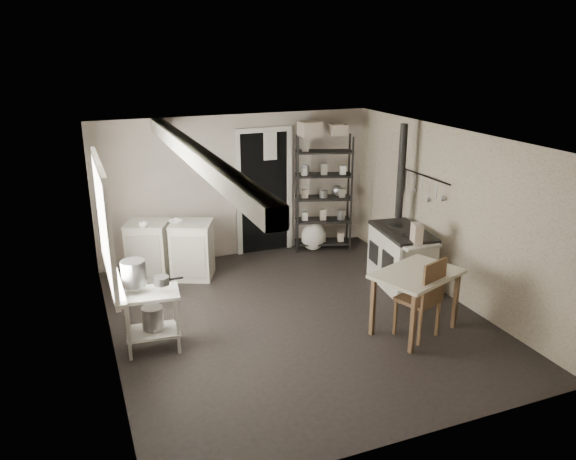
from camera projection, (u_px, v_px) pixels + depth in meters
name	position (u px, v px, depth m)	size (l,w,h in m)	color
floor	(297.00, 318.00, 7.19)	(5.00, 5.00, 0.00)	black
ceiling	(298.00, 139.00, 6.46)	(5.00, 5.00, 0.00)	beige
wall_back	(237.00, 187.00, 9.02)	(4.50, 0.02, 2.30)	#B2A597
wall_front	(414.00, 325.00, 4.62)	(4.50, 0.02, 2.30)	#B2A597
wall_left	(104.00, 259.00, 6.03)	(0.02, 5.00, 2.30)	#B2A597
wall_right	(450.00, 213.00, 7.62)	(0.02, 5.00, 2.30)	#B2A597
window	(102.00, 222.00, 6.11)	(0.12, 1.76, 1.28)	beige
doorway	(264.00, 193.00, 9.20)	(0.96, 0.10, 2.08)	beige
ceiling_beam	(195.00, 155.00, 6.07)	(0.18, 5.00, 0.18)	beige
wallpaper_panel	(449.00, 214.00, 7.61)	(0.01, 5.00, 2.30)	#B8AD95
utensil_rail	(423.00, 176.00, 7.99)	(0.06, 1.20, 0.44)	#ACACAE
prep_table	(152.00, 317.00, 6.35)	(0.62, 0.45, 0.71)	beige
stockpot	(134.00, 273.00, 6.19)	(0.27, 0.27, 0.29)	#ACACAE
saucepan	(162.00, 281.00, 6.21)	(0.17, 0.17, 0.09)	#ACACAE
bucket	(153.00, 318.00, 6.38)	(0.24, 0.24, 0.26)	#ACACAE
base_cabinets	(170.00, 247.00, 8.34)	(1.30, 0.56, 0.85)	beige
mixing_bowl	(175.00, 217.00, 8.14)	(0.26, 0.26, 0.06)	white
counter_cup	(143.00, 220.00, 7.93)	(0.12, 0.12, 0.10)	white
shelf_rack	(323.00, 195.00, 9.30)	(0.92, 0.36, 1.94)	black
shelf_jar	(304.00, 172.00, 9.10)	(0.08, 0.08, 0.17)	white
storage_box_a	(310.00, 132.00, 8.88)	(0.33, 0.29, 0.23)	beige
storage_box_b	(338.00, 132.00, 9.00)	(0.27, 0.25, 0.17)	beige
stove	(401.00, 257.00, 8.01)	(0.60, 1.08, 0.85)	beige
stovepipe	(401.00, 172.00, 8.07)	(0.10, 0.10, 1.33)	black
side_ledge	(417.00, 271.00, 7.56)	(0.53, 0.29, 0.82)	beige
oats_box	(417.00, 230.00, 7.37)	(0.11, 0.19, 0.28)	beige
work_table	(415.00, 303.00, 6.76)	(1.02, 0.72, 0.78)	beige
table_cup	(440.00, 270.00, 6.61)	(0.09, 0.09, 0.09)	white
chair	(418.00, 298.00, 6.63)	(0.42, 0.44, 1.01)	brown
flour_sack	(313.00, 236.00, 9.48)	(0.41, 0.35, 0.50)	beige
floor_crock	(401.00, 289.00, 7.85)	(0.12, 0.12, 0.16)	white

